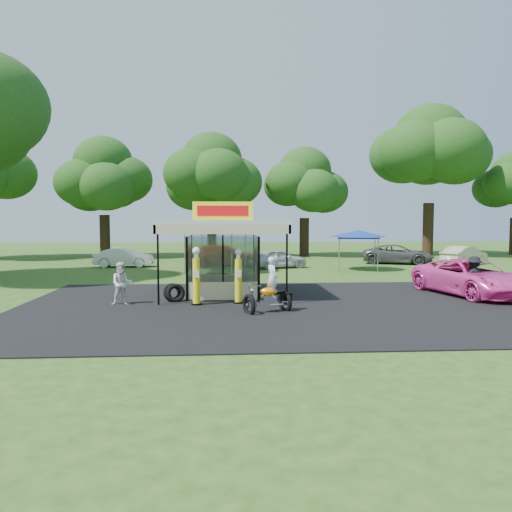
% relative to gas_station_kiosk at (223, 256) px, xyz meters
% --- Properties ---
extents(ground, '(120.00, 120.00, 0.00)m').
position_rel_gas_station_kiosk_xyz_m(ground, '(2.00, -4.99, -1.78)').
color(ground, '#244A17').
rests_on(ground, ground).
extents(asphalt_apron, '(20.00, 14.00, 0.04)m').
position_rel_gas_station_kiosk_xyz_m(asphalt_apron, '(2.00, -2.99, -1.76)').
color(asphalt_apron, black).
rests_on(asphalt_apron, ground).
extents(gas_station_kiosk, '(5.40, 5.40, 4.18)m').
position_rel_gas_station_kiosk_xyz_m(gas_station_kiosk, '(0.00, 0.00, 0.00)').
color(gas_station_kiosk, white).
rests_on(gas_station_kiosk, ground).
extents(gas_pump_left, '(0.43, 0.43, 2.33)m').
position_rel_gas_station_kiosk_xyz_m(gas_pump_left, '(-1.05, -2.61, -0.67)').
color(gas_pump_left, black).
rests_on(gas_pump_left, ground).
extents(gas_pump_right, '(0.42, 0.42, 2.27)m').
position_rel_gas_station_kiosk_xyz_m(gas_pump_right, '(0.62, -2.33, -0.70)').
color(gas_pump_right, black).
rests_on(gas_pump_right, ground).
extents(motorcycle, '(1.87, 1.44, 2.13)m').
position_rel_gas_station_kiosk_xyz_m(motorcycle, '(1.73, -4.28, -0.95)').
color(motorcycle, black).
rests_on(motorcycle, ground).
extents(spare_tires, '(1.01, 0.79, 0.82)m').
position_rel_gas_station_kiosk_xyz_m(spare_tires, '(-2.02, -1.75, -1.39)').
color(spare_tires, black).
rests_on(spare_tires, ground).
extents(kiosk_car, '(2.82, 1.13, 0.96)m').
position_rel_gas_station_kiosk_xyz_m(kiosk_car, '(-0.00, 2.21, -1.30)').
color(kiosk_car, yellow).
rests_on(kiosk_car, ground).
extents(pink_sedan, '(3.84, 6.33, 1.64)m').
position_rel_gas_station_kiosk_xyz_m(pink_sedan, '(11.08, -0.81, -0.96)').
color(pink_sedan, '#FF45B2').
rests_on(pink_sedan, ground).
extents(spectator_west, '(0.96, 0.81, 1.72)m').
position_rel_gas_station_kiosk_xyz_m(spectator_west, '(-4.02, -2.29, -0.92)').
color(spectator_west, white).
rests_on(spectator_west, ground).
extents(spectator_east_a, '(1.27, 0.85, 1.83)m').
position_rel_gas_station_kiosk_xyz_m(spectator_east_a, '(10.83, -1.52, -0.87)').
color(spectator_east_a, black).
rests_on(spectator_east_a, ground).
extents(spectator_east_b, '(0.95, 0.47, 1.57)m').
position_rel_gas_station_kiosk_xyz_m(spectator_east_b, '(11.47, -0.08, -1.00)').
color(spectator_east_b, gray).
rests_on(spectator_east_b, ground).
extents(bg_car_a, '(4.22, 1.50, 1.39)m').
position_rel_gas_station_kiosk_xyz_m(bg_car_a, '(-7.17, 14.29, -1.09)').
color(bg_car_a, silver).
rests_on(bg_car_a, ground).
extents(bg_car_b, '(5.79, 3.00, 1.60)m').
position_rel_gas_station_kiosk_xyz_m(bg_car_b, '(0.08, 13.95, -0.98)').
color(bg_car_b, '#A5280C').
rests_on(bg_car_b, ground).
extents(bg_car_c, '(4.36, 2.90, 1.38)m').
position_rel_gas_station_kiosk_xyz_m(bg_car_c, '(3.88, 12.68, -1.09)').
color(bg_car_c, silver).
rests_on(bg_car_c, ground).
extents(bg_car_d, '(5.89, 4.28, 1.49)m').
position_rel_gas_station_kiosk_xyz_m(bg_car_d, '(13.61, 15.60, -1.04)').
color(bg_car_d, '#504F52').
rests_on(bg_car_d, ground).
extents(bg_car_e, '(4.45, 3.67, 1.43)m').
position_rel_gas_station_kiosk_xyz_m(bg_car_e, '(18.33, 14.45, -1.07)').
color(bg_car_e, '#BFB192').
rests_on(bg_car_e, ground).
extents(tent_west, '(4.78, 4.78, 3.34)m').
position_rel_gas_station_kiosk_xyz_m(tent_west, '(-0.45, 10.39, 1.24)').
color(tent_west, gray).
rests_on(tent_west, ground).
extents(tent_east, '(3.88, 3.88, 2.71)m').
position_rel_gas_station_kiosk_xyz_m(tent_east, '(9.16, 11.06, 0.67)').
color(tent_east, gray).
rests_on(tent_east, ground).
extents(oak_far_b, '(9.02, 9.02, 10.75)m').
position_rel_gas_station_kiosk_xyz_m(oak_far_b, '(-10.81, 24.30, 5.08)').
color(oak_far_b, black).
rests_on(oak_far_b, ground).
extents(oak_far_c, '(9.26, 9.26, 10.91)m').
position_rel_gas_station_kiosk_xyz_m(oak_far_c, '(-0.98, 22.66, 5.14)').
color(oak_far_c, black).
rests_on(oak_far_c, ground).
extents(oak_far_d, '(8.42, 8.42, 10.02)m').
position_rel_gas_station_kiosk_xyz_m(oak_far_d, '(7.69, 24.53, 4.60)').
color(oak_far_d, black).
rests_on(oak_far_d, ground).
extents(oak_far_e, '(11.73, 11.73, 13.97)m').
position_rel_gas_station_kiosk_xyz_m(oak_far_e, '(19.56, 24.16, 7.13)').
color(oak_far_e, black).
rests_on(oak_far_e, ground).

